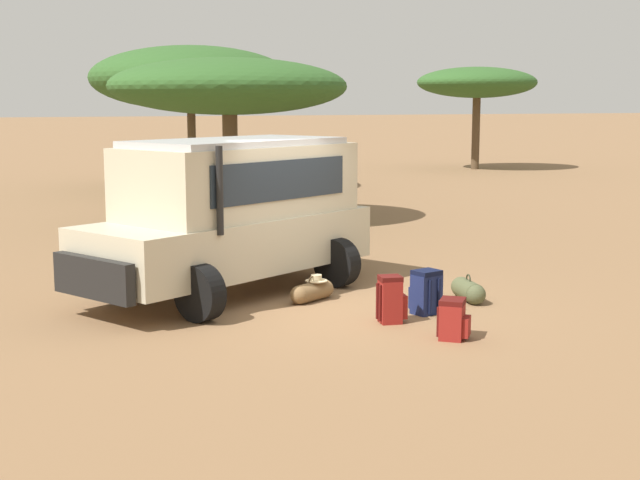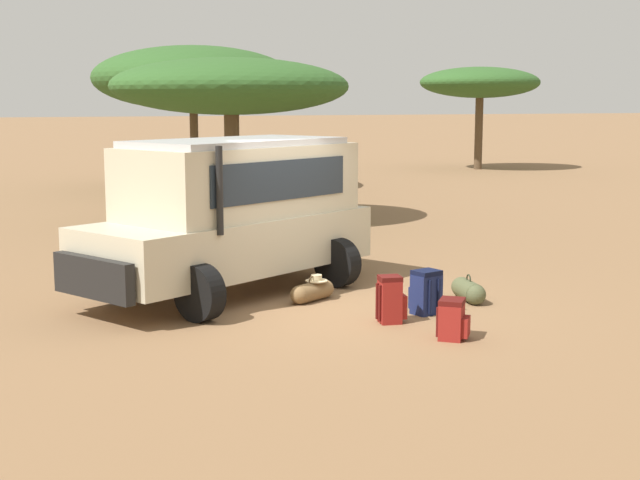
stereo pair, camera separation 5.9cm
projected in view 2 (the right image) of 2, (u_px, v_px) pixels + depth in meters
The scene contains 10 objects.
ground_plane at pixel (333, 307), 13.20m from camera, with size 320.00×320.00×0.00m, color olive.
safari_vehicle at pixel (234, 212), 14.03m from camera, with size 5.33×3.96×2.44m.
backpack_beside_front_wheel at pixel (453, 320), 11.43m from camera, with size 0.50×0.49×0.52m.
backpack_cluster_center at pixel (391, 300), 12.25m from camera, with size 0.43×0.35×0.66m.
backpack_near_rear_wheel at pixel (426, 292), 12.77m from camera, with size 0.44×0.46×0.64m.
duffel_bag_low_black_case at pixel (312, 291), 13.61m from camera, with size 0.81×0.57×0.39m.
duffel_bag_soft_canvas at pixel (468, 291), 13.63m from camera, with size 0.41×0.90×0.41m.
acacia_tree_centre_back at pixel (231, 87), 21.88m from camera, with size 5.93×5.13×4.08m.
acacia_tree_right_mid at pixel (193, 78), 30.27m from camera, with size 6.79×7.38×4.87m.
acacia_tree_far_right at pixel (480, 83), 39.13m from camera, with size 5.46×4.67×4.50m.
Camera 2 is at (-5.08, -11.85, 3.04)m, focal length 50.00 mm.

